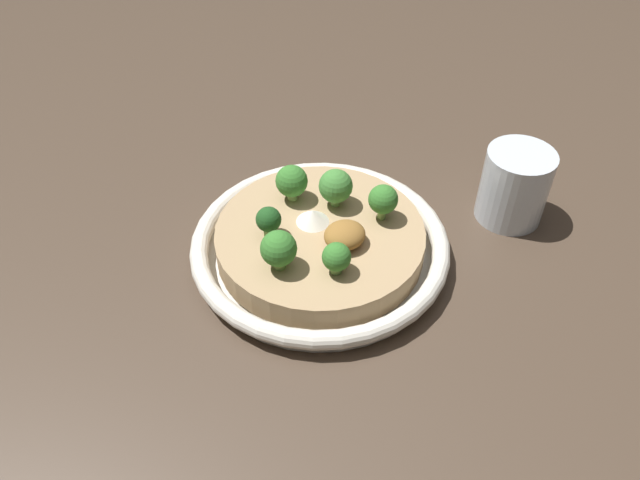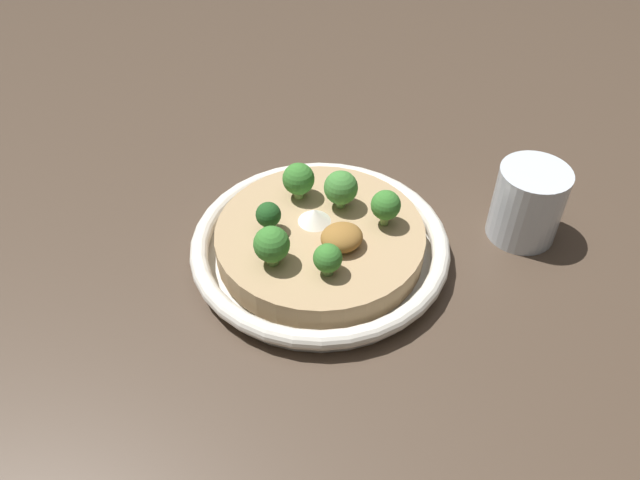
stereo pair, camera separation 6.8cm
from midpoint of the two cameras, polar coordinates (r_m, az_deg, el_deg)
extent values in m
plane|color=#47382B|center=(0.70, 2.79, -1.63)|extent=(6.00, 6.00, 0.00)
cylinder|color=silver|center=(0.70, 2.80, -1.34)|extent=(0.27, 0.27, 0.01)
torus|color=silver|center=(0.69, 2.84, -0.46)|extent=(0.29, 0.29, 0.02)
cylinder|color=tan|center=(0.68, 2.86, -0.14)|extent=(0.23, 0.23, 0.03)
cone|color=white|center=(0.68, 2.08, 2.05)|extent=(0.04, 0.04, 0.02)
ellipsoid|color=olive|center=(0.65, 5.02, 0.11)|extent=(0.04, 0.04, 0.02)
cylinder|color=#759E4C|center=(0.68, 8.81, 1.99)|extent=(0.01, 0.01, 0.02)
sphere|color=#387A2D|center=(0.67, 8.95, 3.05)|extent=(0.03, 0.03, 0.03)
cylinder|color=#668E47|center=(0.70, 4.70, 3.59)|extent=(0.01, 0.01, 0.02)
sphere|color=#428438|center=(0.69, 4.78, 4.68)|extent=(0.04, 0.04, 0.04)
cylinder|color=#759E4C|center=(0.63, -1.28, -1.63)|extent=(0.02, 0.02, 0.02)
sphere|color=#387A2D|center=(0.62, -1.31, -0.54)|extent=(0.04, 0.04, 0.04)
cylinder|color=#668E47|center=(0.62, 3.84, -2.67)|extent=(0.01, 0.01, 0.01)
sphere|color=#387A2D|center=(0.61, 3.90, -1.81)|extent=(0.03, 0.03, 0.03)
cylinder|color=#668E47|center=(0.67, -1.76, 1.30)|extent=(0.01, 0.01, 0.02)
sphere|color=#1E4C1E|center=(0.66, -1.79, 2.20)|extent=(0.03, 0.03, 0.03)
cylinder|color=#84A856|center=(0.71, 1.05, 4.52)|extent=(0.01, 0.01, 0.02)
sphere|color=#387A2D|center=(0.70, 1.07, 5.56)|extent=(0.04, 0.04, 0.04)
cylinder|color=silver|center=(0.75, 20.98, 3.03)|extent=(0.08, 0.08, 0.09)
camera|label=1|loc=(0.03, -87.13, 2.72)|focal=35.00mm
camera|label=2|loc=(0.03, 92.87, -2.72)|focal=35.00mm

